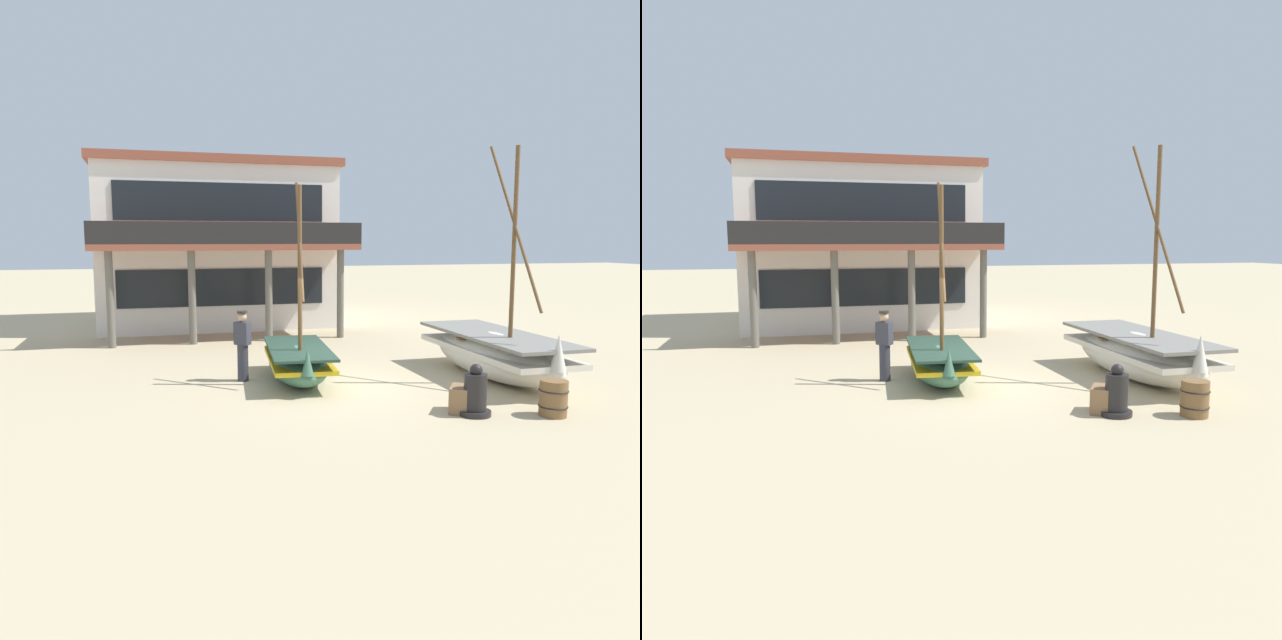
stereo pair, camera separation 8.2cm
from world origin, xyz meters
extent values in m
plane|color=tan|center=(0.00, 0.00, 0.00)|extent=(120.00, 120.00, 0.00)
ellipsoid|color=#427056|center=(-0.65, 0.66, 0.41)|extent=(1.76, 3.64, 0.83)
cube|color=gold|center=(-0.65, 0.66, 0.52)|extent=(1.76, 3.50, 0.10)
cube|color=#243D2F|center=(-0.65, 0.66, 0.80)|extent=(1.80, 3.57, 0.06)
cone|color=#427056|center=(-0.84, -1.01, 0.79)|extent=(0.30, 0.30, 0.58)
cylinder|color=brown|center=(-0.70, 0.22, 2.58)|extent=(0.10, 0.10, 3.99)
cylinder|color=brown|center=(-0.70, 0.22, 3.33)|extent=(0.20, 1.14, 2.69)
cube|color=brown|center=(-0.61, 0.92, 0.71)|extent=(1.30, 0.31, 0.06)
ellipsoid|color=silver|center=(4.06, -0.35, 0.55)|extent=(1.75, 4.96, 1.10)
cube|color=silver|center=(4.06, -0.35, 0.69)|extent=(1.77, 4.76, 0.13)
cube|color=gray|center=(4.06, -0.35, 1.06)|extent=(1.80, 4.86, 0.08)
cone|color=silver|center=(4.04, -2.72, 1.05)|extent=(0.35, 0.35, 0.77)
cylinder|color=brown|center=(4.06, -0.97, 3.11)|extent=(0.10, 0.10, 4.68)
cylinder|color=brown|center=(4.06, -0.97, 3.69)|extent=(0.09, 2.32, 3.80)
cube|color=brown|center=(4.06, 0.02, 0.94)|extent=(1.63, 0.17, 0.06)
cylinder|color=#33333D|center=(-1.92, 1.00, 0.44)|extent=(0.26, 0.26, 0.88)
cube|color=#383842|center=(-1.92, 1.00, 1.15)|extent=(0.42, 0.40, 0.54)
sphere|color=tan|center=(-1.92, 1.00, 1.54)|extent=(0.22, 0.22, 0.22)
cylinder|color=#2D2823|center=(-1.92, 1.00, 1.66)|extent=(0.24, 0.24, 0.05)
cylinder|color=black|center=(1.95, -3.07, 0.05)|extent=(0.62, 0.62, 0.10)
cylinder|color=black|center=(1.95, -3.07, 0.46)|extent=(0.44, 0.44, 0.71)
sphere|color=black|center=(1.95, -3.07, 0.89)|extent=(0.24, 0.24, 0.24)
cylinder|color=brown|center=(3.37, -3.52, 0.35)|extent=(0.52, 0.52, 0.70)
torus|color=black|center=(3.37, -3.52, 0.50)|extent=(0.56, 0.56, 0.03)
torus|color=black|center=(3.37, -3.52, 0.20)|extent=(0.56, 0.56, 0.03)
cube|color=olive|center=(1.89, -2.85, 0.26)|extent=(0.86, 0.86, 0.51)
cube|color=white|center=(-1.45, 11.85, 3.01)|extent=(8.72, 6.49, 6.02)
cube|color=brown|center=(-1.45, 11.85, 6.17)|extent=(9.07, 6.75, 0.30)
cube|color=black|center=(-1.45, 8.58, 1.66)|extent=(7.33, 0.06, 1.33)
cube|color=black|center=(-1.45, 8.58, 4.67)|extent=(7.33, 0.06, 1.33)
cube|color=brown|center=(-1.45, 7.38, 3.11)|extent=(8.72, 2.45, 0.20)
cylinder|color=#666056|center=(-5.18, 6.53, 1.51)|extent=(0.24, 0.24, 3.01)
cylinder|color=#666056|center=(-2.69, 6.53, 1.51)|extent=(0.24, 0.24, 3.01)
cylinder|color=#666056|center=(-0.20, 6.53, 1.51)|extent=(0.24, 0.24, 3.01)
cylinder|color=#666056|center=(2.29, 6.53, 1.51)|extent=(0.24, 0.24, 3.01)
cube|color=black|center=(-1.45, 6.21, 3.56)|extent=(8.72, 0.08, 0.70)
camera|label=1|loc=(-4.00, -13.14, 3.37)|focal=33.95mm
camera|label=2|loc=(-3.92, -13.16, 3.37)|focal=33.95mm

